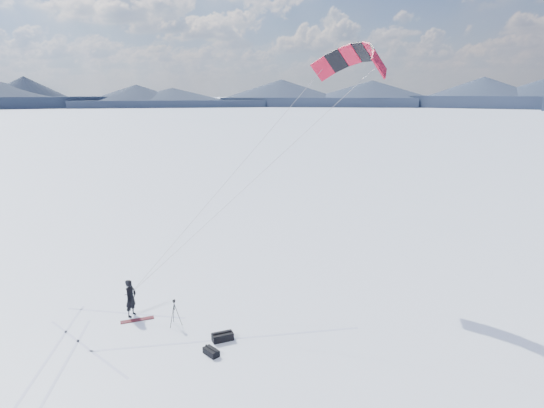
{
  "coord_description": "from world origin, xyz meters",
  "views": [
    {
      "loc": [
        4.78,
        -18.7,
        10.79
      ],
      "look_at": [
        5.06,
        4.58,
        5.01
      ],
      "focal_mm": 30.0,
      "sensor_mm": 36.0,
      "label": 1
    }
  ],
  "objects_px": {
    "snowkiter": "(132,315)",
    "snowboard": "(137,320)",
    "gear_bag_b": "(211,352)",
    "tripod": "(174,309)",
    "gear_bag_a": "(223,337)"
  },
  "relations": [
    {
      "from": "snowkiter",
      "to": "gear_bag_a",
      "type": "height_order",
      "value": "snowkiter"
    },
    {
      "from": "tripod",
      "to": "snowboard",
      "type": "bearing_deg",
      "value": 168.7
    },
    {
      "from": "gear_bag_a",
      "to": "gear_bag_b",
      "type": "height_order",
      "value": "gear_bag_a"
    },
    {
      "from": "gear_bag_a",
      "to": "snowboard",
      "type": "bearing_deg",
      "value": 135.13
    },
    {
      "from": "snowkiter",
      "to": "tripod",
      "type": "relative_size",
      "value": 1.45
    },
    {
      "from": "snowkiter",
      "to": "snowboard",
      "type": "height_order",
      "value": "snowkiter"
    },
    {
      "from": "snowkiter",
      "to": "gear_bag_a",
      "type": "xyz_separation_m",
      "value": [
        4.71,
        -2.37,
        0.18
      ]
    },
    {
      "from": "snowboard",
      "to": "gear_bag_a",
      "type": "relative_size",
      "value": 1.53
    },
    {
      "from": "gear_bag_b",
      "to": "gear_bag_a",
      "type": "bearing_deg",
      "value": 118.33
    },
    {
      "from": "snowkiter",
      "to": "snowboard",
      "type": "distance_m",
      "value": 0.63
    },
    {
      "from": "snowboard",
      "to": "gear_bag_b",
      "type": "relative_size",
      "value": 1.98
    },
    {
      "from": "tripod",
      "to": "gear_bag_b",
      "type": "xyz_separation_m",
      "value": [
        2.01,
        -2.54,
        -0.69
      ]
    },
    {
      "from": "snowkiter",
      "to": "snowboard",
      "type": "bearing_deg",
      "value": -121.91
    },
    {
      "from": "gear_bag_b",
      "to": "snowboard",
      "type": "bearing_deg",
      "value": -171.11
    },
    {
      "from": "gear_bag_a",
      "to": "gear_bag_b",
      "type": "xyz_separation_m",
      "value": [
        -0.37,
        -1.15,
        -0.04
      ]
    }
  ]
}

